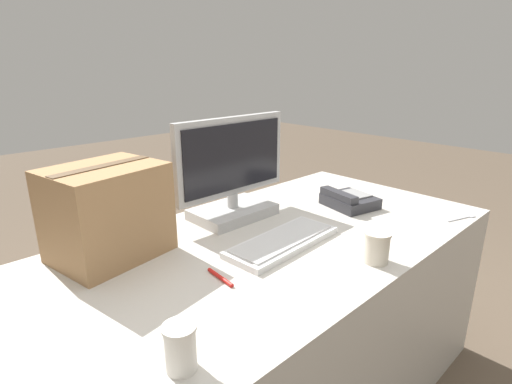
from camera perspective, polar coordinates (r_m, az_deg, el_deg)
The scene contains 9 objects.
office_desk at distance 1.63m, azimuth 1.87°, elevation -18.37°, with size 1.80×0.90×0.72m.
monitor at distance 1.60m, azimuth -3.38°, elevation 2.10°, with size 0.53×0.22×0.41m.
keyboard at distance 1.40m, azimuth 3.92°, elevation -7.00°, with size 0.45×0.19×0.03m.
desk_phone at distance 1.80m, azimuth 12.99°, elevation -1.12°, with size 0.22×0.24×0.08m.
paper_cup_left at distance 0.89m, azimuth -10.76°, elevation -20.99°, with size 0.07×0.07×0.10m.
paper_cup_right at distance 1.33m, azimuth 16.84°, elevation -7.52°, with size 0.09×0.09×0.10m.
spoon at distance 1.85m, azimuth 27.84°, elevation -3.22°, with size 0.15×0.07×0.00m.
cardboard_box at distance 1.36m, azimuth -20.47°, elevation -2.70°, with size 0.38×0.32×0.30m.
pen_marker at distance 1.20m, azimuth -5.12°, elevation -12.05°, with size 0.02×0.12×0.01m.
Camera 1 is at (-0.95, -0.91, 1.33)m, focal length 28.00 mm.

